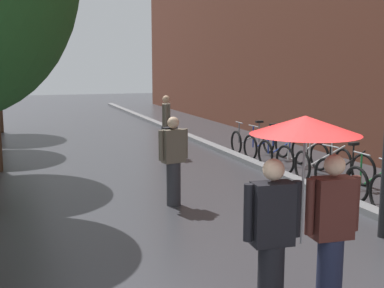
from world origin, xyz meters
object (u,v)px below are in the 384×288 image
object	(u,v)px
parked_bicycle_6	(267,145)
pedestrian_walking_far	(173,158)
parked_bicycle_1	(379,181)
parked_bicycle_5	(283,151)
parked_bicycle_3	(323,164)
parked_bicycle_7	(253,141)
parked_bicycle_4	(303,157)
pedestrian_walking_midground	(166,125)
couple_under_umbrella	(303,189)
parked_bicycle_2	(345,171)

from	to	relation	value
parked_bicycle_6	pedestrian_walking_far	size ratio (longest dim) A/B	0.69
parked_bicycle_1	parked_bicycle_5	world-z (taller)	same
parked_bicycle_3	parked_bicycle_7	distance (m)	3.46
parked_bicycle_3	parked_bicycle_4	bearing A→B (deg)	89.31
pedestrian_walking_midground	pedestrian_walking_far	bearing A→B (deg)	-105.39
parked_bicycle_5	parked_bicycle_6	bearing A→B (deg)	86.33
parked_bicycle_1	parked_bicycle_5	bearing A→B (deg)	91.37
parked_bicycle_4	couple_under_umbrella	xyz separation A→B (m)	(-3.78, -5.94, 0.98)
parked_bicycle_2	parked_bicycle_5	bearing A→B (deg)	90.74
parked_bicycle_3	parked_bicycle_5	world-z (taller)	same
pedestrian_walking_midground	pedestrian_walking_far	distance (m)	4.96
pedestrian_walking_midground	parked_bicycle_4	bearing A→B (deg)	-52.71
parked_bicycle_2	parked_bicycle_7	xyz separation A→B (m)	(0.01, 4.26, 0.00)
parked_bicycle_5	parked_bicycle_3	bearing A→B (deg)	-88.48
parked_bicycle_7	parked_bicycle_3	bearing A→B (deg)	-89.96
parked_bicycle_1	parked_bicycle_7	world-z (taller)	same
parked_bicycle_1	parked_bicycle_7	size ratio (longest dim) A/B	0.99
parked_bicycle_3	parked_bicycle_6	distance (m)	2.66
parked_bicycle_1	parked_bicycle_6	size ratio (longest dim) A/B	0.96
parked_bicycle_6	couple_under_umbrella	bearing A→B (deg)	-116.07
parked_bicycle_7	pedestrian_walking_midground	world-z (taller)	pedestrian_walking_midground
parked_bicycle_4	parked_bicycle_3	bearing A→B (deg)	-90.69
parked_bicycle_1	parked_bicycle_4	distance (m)	2.60
parked_bicycle_5	parked_bicycle_6	world-z (taller)	same
parked_bicycle_7	parked_bicycle_2	bearing A→B (deg)	-90.14
pedestrian_walking_far	parked_bicycle_7	bearing A→B (deg)	48.48
parked_bicycle_6	pedestrian_walking_midground	world-z (taller)	pedestrian_walking_midground
parked_bicycle_6	parked_bicycle_7	world-z (taller)	same
parked_bicycle_1	pedestrian_walking_far	size ratio (longest dim) A/B	0.66
parked_bicycle_4	parked_bicycle_6	xyz separation A→B (m)	(0.01, 1.81, 0.00)
parked_bicycle_1	parked_bicycle_3	xyz separation A→B (m)	(-0.04, 1.76, 0.00)
parked_bicycle_7	pedestrian_walking_midground	xyz separation A→B (m)	(-2.41, 0.57, 0.50)
pedestrian_walking_midground	parked_bicycle_7	bearing A→B (deg)	-13.28
parked_bicycle_2	couple_under_umbrella	bearing A→B (deg)	-131.22
parked_bicycle_3	parked_bicycle_6	bearing A→B (deg)	89.62
pedestrian_walking_far	couple_under_umbrella	bearing A→B (deg)	-90.54
parked_bicycle_4	parked_bicycle_6	size ratio (longest dim) A/B	1.02
parked_bicycle_6	parked_bicycle_2	bearing A→B (deg)	-90.50
parked_bicycle_5	parked_bicycle_2	bearing A→B (deg)	-89.26
parked_bicycle_5	pedestrian_walking_midground	bearing A→B (deg)	135.28
couple_under_umbrella	pedestrian_walking_midground	world-z (taller)	couple_under_umbrella
parked_bicycle_5	pedestrian_walking_midground	world-z (taller)	pedestrian_walking_midground
parked_bicycle_2	pedestrian_walking_far	world-z (taller)	pedestrian_walking_far
parked_bicycle_4	pedestrian_walking_far	world-z (taller)	pedestrian_walking_far
parked_bicycle_6	parked_bicycle_4	bearing A→B (deg)	-90.24
parked_bicycle_2	pedestrian_walking_far	bearing A→B (deg)	179.22
parked_bicycle_7	pedestrian_walking_far	size ratio (longest dim) A/B	0.67
parked_bicycle_2	pedestrian_walking_far	size ratio (longest dim) A/B	0.71
pedestrian_walking_midground	pedestrian_walking_far	world-z (taller)	pedestrian_walking_midground
parked_bicycle_6	pedestrian_walking_far	distance (m)	5.09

